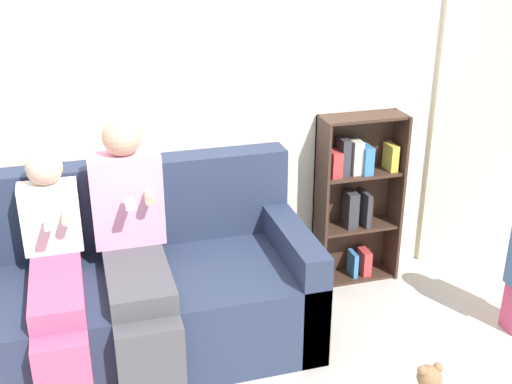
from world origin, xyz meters
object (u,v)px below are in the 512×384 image
bookshelf (356,195)px  couch (124,295)px  child_seated (55,276)px  adult_seated (135,249)px

bookshelf → couch: bearing=-166.9°
child_seated → bookshelf: 1.91m
couch → child_seated: size_ratio=1.77×
adult_seated → bookshelf: size_ratio=1.15×
couch → child_seated: 0.45m
child_seated → bookshelf: (1.85, 0.51, 0.00)m
couch → bookshelf: size_ratio=1.82×
couch → adult_seated: bearing=-60.2°
adult_seated → bookshelf: adult_seated is taller
adult_seated → couch: bearing=119.8°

